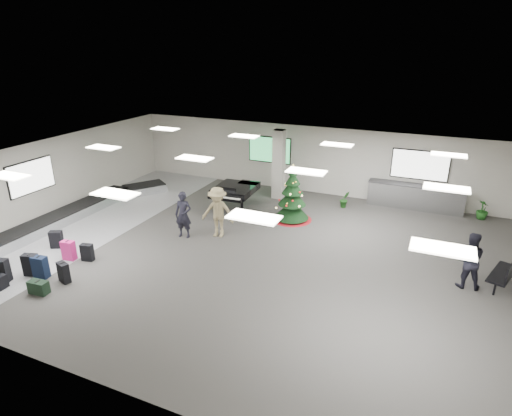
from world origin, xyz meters
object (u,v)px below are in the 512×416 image
at_px(traveler_b, 218,212).
at_px(traveler_bench, 469,260).
at_px(christmas_tree, 292,201).
at_px(grand_piano, 234,190).
at_px(potted_plant_left, 345,199).
at_px(baggage_carousel, 77,213).
at_px(potted_plant_right, 483,210).
at_px(service_counter, 415,197).
at_px(pink_suitcase, 69,250).
at_px(bench, 507,271).
at_px(traveler_a, 183,215).

height_order(traveler_b, traveler_bench, traveler_b).
distance_m(christmas_tree, grand_piano, 2.71).
bearing_deg(traveler_bench, potted_plant_left, -53.66).
distance_m(baggage_carousel, potted_plant_right, 16.85).
xyz_separation_m(service_counter, pink_suitcase, (-10.25, -9.65, -0.21)).
xyz_separation_m(christmas_tree, traveler_bench, (6.47, -2.84, 0.07)).
height_order(service_counter, christmas_tree, christmas_tree).
height_order(baggage_carousel, pink_suitcase, pink_suitcase).
height_order(grand_piano, potted_plant_right, grand_piano).
bearing_deg(pink_suitcase, grand_piano, 57.94).
bearing_deg(baggage_carousel, bench, 3.52).
bearing_deg(baggage_carousel, service_counter, 27.67).
height_order(traveler_a, traveler_b, traveler_b).
bearing_deg(traveler_b, potted_plant_right, 25.99).
xyz_separation_m(bench, potted_plant_left, (-5.87, 4.65, -0.18)).
xyz_separation_m(christmas_tree, grand_piano, (-2.71, 0.17, 0.03)).
bearing_deg(potted_plant_right, traveler_b, -147.60).
height_order(bench, traveler_bench, traveler_bench).
relative_size(traveler_b, potted_plant_right, 2.38).
bearing_deg(christmas_tree, potted_plant_left, 52.92).
bearing_deg(potted_plant_left, bench, -38.39).
relative_size(baggage_carousel, traveler_a, 5.50).
distance_m(potted_plant_left, potted_plant_right, 5.59).
height_order(pink_suitcase, bench, bench).
bearing_deg(traveler_bench, potted_plant_right, -103.85).
xyz_separation_m(pink_suitcase, grand_piano, (3.01, 6.48, 0.50)).
distance_m(traveler_a, potted_plant_right, 12.17).
distance_m(baggage_carousel, bench, 15.90).
bearing_deg(grand_piano, pink_suitcase, -117.56).
height_order(christmas_tree, traveler_a, christmas_tree).
bearing_deg(baggage_carousel, traveler_bench, 2.14).
bearing_deg(service_counter, potted_plant_right, -3.22).
distance_m(grand_piano, traveler_a, 3.41).
distance_m(bench, traveler_b, 9.57).
relative_size(baggage_carousel, traveler_b, 5.01).
distance_m(traveler_bench, potted_plant_right, 6.09).
height_order(traveler_b, potted_plant_right, traveler_b).
bearing_deg(baggage_carousel, potted_plant_right, 23.00).
bearing_deg(pink_suitcase, traveler_a, 43.25).
relative_size(bench, traveler_b, 0.85).
height_order(grand_piano, traveler_a, traveler_a).
xyz_separation_m(bench, traveler_bench, (-1.09, -0.43, 0.32)).
xyz_separation_m(traveler_a, potted_plant_left, (4.84, 5.44, -0.50)).
distance_m(pink_suitcase, potted_plant_left, 11.31).
height_order(traveler_a, potted_plant_right, traveler_a).
xyz_separation_m(baggage_carousel, grand_piano, (5.60, 3.57, 0.63)).
xyz_separation_m(pink_suitcase, traveler_b, (3.72, 3.66, 0.63)).
bearing_deg(service_counter, traveler_a, -139.58).
height_order(service_counter, potted_plant_left, service_counter).
height_order(service_counter, grand_piano, grand_piano).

